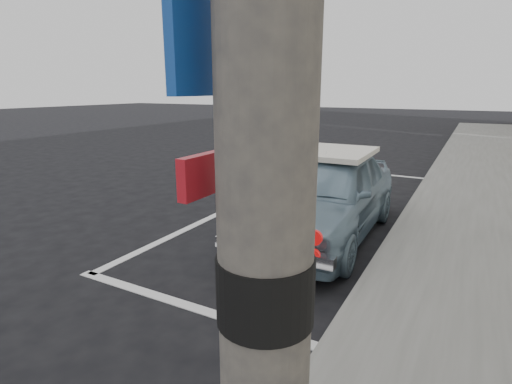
% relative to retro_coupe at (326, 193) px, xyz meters
% --- Properties ---
extents(ground, '(80.00, 80.00, 0.00)m').
position_rel_retro_coupe_xyz_m(ground, '(-0.94, -1.95, -0.60)').
color(ground, black).
rests_on(ground, ground).
extents(sidewalk, '(2.80, 40.00, 0.15)m').
position_rel_retro_coupe_xyz_m(sidewalk, '(2.26, 0.05, -0.52)').
color(sidewalk, slate).
rests_on(sidewalk, ground).
extents(pline_rear, '(3.00, 0.12, 0.01)m').
position_rel_retro_coupe_xyz_m(pline_rear, '(-0.44, -2.45, -0.60)').
color(pline_rear, silver).
rests_on(pline_rear, ground).
extents(pline_front, '(3.00, 0.12, 0.01)m').
position_rel_retro_coupe_xyz_m(pline_front, '(-0.44, 4.55, -0.60)').
color(pline_front, silver).
rests_on(pline_front, ground).
extents(pline_side, '(0.12, 7.00, 0.01)m').
position_rel_retro_coupe_xyz_m(pline_side, '(-1.84, 1.05, -0.60)').
color(pline_side, silver).
rests_on(pline_side, ground).
extents(retro_coupe, '(1.45, 3.50, 1.18)m').
position_rel_retro_coupe_xyz_m(retro_coupe, '(0.00, 0.00, 0.00)').
color(retro_coupe, '#7391A4').
rests_on(retro_coupe, ground).
extents(cat, '(0.20, 0.44, 0.23)m').
position_rel_retro_coupe_xyz_m(cat, '(0.10, -1.55, -0.49)').
color(cat, '#65594D').
rests_on(cat, ground).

